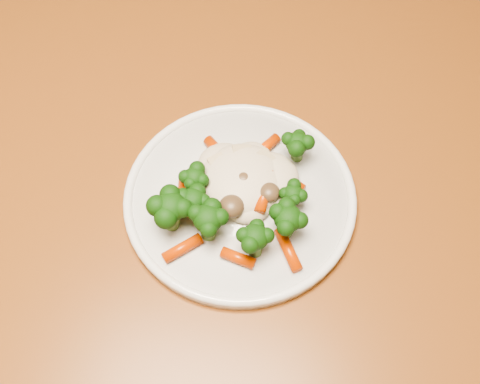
# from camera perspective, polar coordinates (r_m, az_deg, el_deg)

# --- Properties ---
(dining_table) EXTENTS (1.27, 0.89, 0.75)m
(dining_table) POSITION_cam_1_polar(r_m,az_deg,el_deg) (0.75, 5.40, -5.06)
(dining_table) COLOR brown
(dining_table) RESTS_ON ground
(plate) EXTENTS (0.25, 0.25, 0.01)m
(plate) POSITION_cam_1_polar(r_m,az_deg,el_deg) (0.66, -0.00, -0.64)
(plate) COLOR white
(plate) RESTS_ON dining_table
(meal) EXTENTS (0.17, 0.18, 0.05)m
(meal) POSITION_cam_1_polar(r_m,az_deg,el_deg) (0.63, -0.37, -0.23)
(meal) COLOR beige
(meal) RESTS_ON plate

